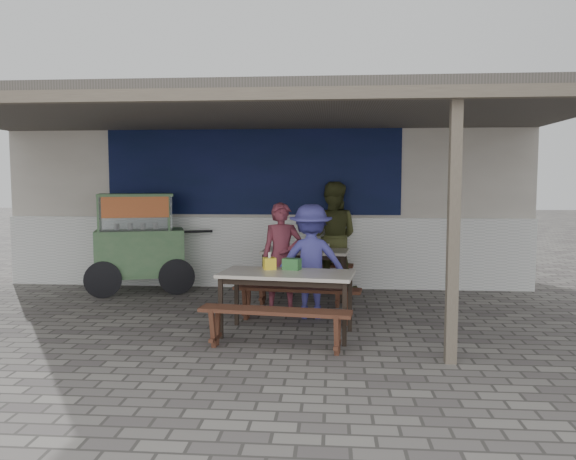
{
  "coord_description": "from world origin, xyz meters",
  "views": [
    {
      "loc": [
        1.17,
        -6.5,
        1.82
      ],
      "look_at": [
        0.57,
        0.9,
        1.17
      ],
      "focal_mm": 35.0,
      "sensor_mm": 36.0,
      "label": 1
    }
  ],
  "objects_px": {
    "bench_right_wall": "(297,296)",
    "patron_wall_side": "(332,236)",
    "table_left": "(305,255)",
    "vendor_cart": "(139,239)",
    "tissue_box": "(269,263)",
    "condiment_bowl": "(296,248)",
    "patron_right_table": "(311,261)",
    "bench_right_street": "(275,319)",
    "condiment_jar": "(327,246)",
    "patron_street_side": "(282,257)",
    "bench_left_wall": "(310,270)",
    "bench_left_street": "(300,283)",
    "donation_box": "(292,264)",
    "table_right": "(287,279)"
  },
  "relations": [
    {
      "from": "bench_right_wall",
      "to": "patron_wall_side",
      "type": "distance_m",
      "value": 2.24
    },
    {
      "from": "table_left",
      "to": "vendor_cart",
      "type": "relative_size",
      "value": 0.72
    },
    {
      "from": "patron_wall_side",
      "to": "tissue_box",
      "type": "relative_size",
      "value": 12.78
    },
    {
      "from": "vendor_cart",
      "to": "condiment_bowl",
      "type": "xyz_separation_m",
      "value": [
        2.58,
        -0.15,
        -0.11
      ]
    },
    {
      "from": "patron_right_table",
      "to": "patron_wall_side",
      "type": "bearing_deg",
      "value": -105.25
    },
    {
      "from": "bench_right_street",
      "to": "condiment_jar",
      "type": "xyz_separation_m",
      "value": [
        0.53,
        2.96,
        0.45
      ]
    },
    {
      "from": "patron_street_side",
      "to": "condiment_bowl",
      "type": "height_order",
      "value": "patron_street_side"
    },
    {
      "from": "table_left",
      "to": "tissue_box",
      "type": "xyz_separation_m",
      "value": [
        -0.34,
        -1.94,
        0.15
      ]
    },
    {
      "from": "patron_right_table",
      "to": "bench_left_wall",
      "type": "bearing_deg",
      "value": -94.4
    },
    {
      "from": "condiment_jar",
      "to": "condiment_bowl",
      "type": "distance_m",
      "value": 0.5
    },
    {
      "from": "vendor_cart",
      "to": "patron_street_side",
      "type": "bearing_deg",
      "value": -43.27
    },
    {
      "from": "bench_left_street",
      "to": "vendor_cart",
      "type": "bearing_deg",
      "value": 168.33
    },
    {
      "from": "condiment_bowl",
      "to": "vendor_cart",
      "type": "bearing_deg",
      "value": 176.66
    },
    {
      "from": "bench_left_street",
      "to": "patron_right_table",
      "type": "distance_m",
      "value": 0.82
    },
    {
      "from": "vendor_cart",
      "to": "donation_box",
      "type": "relative_size",
      "value": 9.28
    },
    {
      "from": "bench_left_street",
      "to": "bench_right_street",
      "type": "height_order",
      "value": "same"
    },
    {
      "from": "bench_right_street",
      "to": "vendor_cart",
      "type": "bearing_deg",
      "value": 137.46
    },
    {
      "from": "patron_street_side",
      "to": "condiment_bowl",
      "type": "relative_size",
      "value": 8.97
    },
    {
      "from": "condiment_jar",
      "to": "vendor_cart",
      "type": "bearing_deg",
      "value": 179.06
    },
    {
      "from": "patron_wall_side",
      "to": "donation_box",
      "type": "bearing_deg",
      "value": 88.36
    },
    {
      "from": "bench_left_wall",
      "to": "patron_right_table",
      "type": "relative_size",
      "value": 0.95
    },
    {
      "from": "bench_right_street",
      "to": "patron_wall_side",
      "type": "bearing_deg",
      "value": 87.09
    },
    {
      "from": "patron_wall_side",
      "to": "bench_left_wall",
      "type": "bearing_deg",
      "value": 11.88
    },
    {
      "from": "table_right",
      "to": "patron_right_table",
      "type": "bearing_deg",
      "value": 81.57
    },
    {
      "from": "vendor_cart",
      "to": "tissue_box",
      "type": "distance_m",
      "value": 3.24
    },
    {
      "from": "bench_left_street",
      "to": "bench_right_street",
      "type": "distance_m",
      "value": 2.19
    },
    {
      "from": "donation_box",
      "to": "tissue_box",
      "type": "bearing_deg",
      "value": 178.4
    },
    {
      "from": "patron_right_table",
      "to": "tissue_box",
      "type": "xyz_separation_m",
      "value": [
        -0.48,
        -0.67,
        0.06
      ]
    },
    {
      "from": "bench_left_street",
      "to": "bench_right_wall",
      "type": "xyz_separation_m",
      "value": [
        0.02,
        -0.94,
        0.01
      ]
    },
    {
      "from": "table_left",
      "to": "condiment_bowl",
      "type": "height_order",
      "value": "condiment_bowl"
    },
    {
      "from": "bench_left_wall",
      "to": "bench_right_street",
      "type": "xyz_separation_m",
      "value": [
        -0.25,
        -3.36,
        0.01
      ]
    },
    {
      "from": "tissue_box",
      "to": "patron_wall_side",
      "type": "bearing_deg",
      "value": 73.52
    },
    {
      "from": "table_right",
      "to": "condiment_bowl",
      "type": "xyz_separation_m",
      "value": [
        -0.04,
        2.23,
        0.1
      ]
    },
    {
      "from": "table_left",
      "to": "condiment_jar",
      "type": "relative_size",
      "value": 16.61
    },
    {
      "from": "patron_street_side",
      "to": "table_left",
      "type": "bearing_deg",
      "value": 65.64
    },
    {
      "from": "bench_left_wall",
      "to": "patron_wall_side",
      "type": "xyz_separation_m",
      "value": [
        0.36,
        0.02,
        0.57
      ]
    },
    {
      "from": "table_left",
      "to": "patron_street_side",
      "type": "height_order",
      "value": "patron_street_side"
    },
    {
      "from": "vendor_cart",
      "to": "bench_left_wall",
      "type": "bearing_deg",
      "value": -10.93
    },
    {
      "from": "bench_right_wall",
      "to": "condiment_jar",
      "type": "bearing_deg",
      "value": 85.03
    },
    {
      "from": "tissue_box",
      "to": "condiment_bowl",
      "type": "height_order",
      "value": "tissue_box"
    },
    {
      "from": "bench_right_street",
      "to": "bench_left_street",
      "type": "bearing_deg",
      "value": 93.64
    },
    {
      "from": "patron_wall_side",
      "to": "condiment_bowl",
      "type": "distance_m",
      "value": 0.78
    },
    {
      "from": "vendor_cart",
      "to": "patron_wall_side",
      "type": "bearing_deg",
      "value": -11.41
    },
    {
      "from": "tissue_box",
      "to": "condiment_bowl",
      "type": "xyz_separation_m",
      "value": [
        0.19,
        2.03,
        -0.05
      ]
    },
    {
      "from": "table_right",
      "to": "condiment_jar",
      "type": "relative_size",
      "value": 19.76
    },
    {
      "from": "donation_box",
      "to": "condiment_jar",
      "type": "distance_m",
      "value": 2.17
    },
    {
      "from": "tissue_box",
      "to": "bench_right_street",
      "type": "bearing_deg",
      "value": -79.76
    },
    {
      "from": "bench_left_street",
      "to": "tissue_box",
      "type": "bearing_deg",
      "value": -96.56
    },
    {
      "from": "table_left",
      "to": "bench_right_wall",
      "type": "height_order",
      "value": "table_left"
    },
    {
      "from": "patron_wall_side",
      "to": "bench_right_street",
      "type": "bearing_deg",
      "value": 88.87
    }
  ]
}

